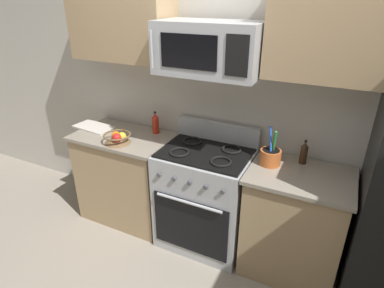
{
  "coord_description": "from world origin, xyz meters",
  "views": [
    {
      "loc": [
        0.94,
        -1.58,
        2.12
      ],
      "look_at": [
        -0.07,
        0.48,
        1.03
      ],
      "focal_mm": 29.94,
      "sensor_mm": 36.0,
      "label": 1
    }
  ],
  "objects": [
    {
      "name": "wall_back",
      "position": [
        0.0,
        0.95,
        1.3
      ],
      "size": [
        8.0,
        0.1,
        2.6
      ],
      "primitive_type": "cube",
      "color": "beige",
      "rests_on": "ground"
    },
    {
      "name": "cutting_board",
      "position": [
        -1.21,
        0.61,
        0.92
      ],
      "size": [
        0.42,
        0.26,
        0.02
      ],
      "primitive_type": "cube",
      "rotation": [
        0.0,
        0.0,
        -0.11
      ],
      "color": "silver",
      "rests_on": "counter_left"
    },
    {
      "name": "bottle_soy",
      "position": [
        0.75,
        0.78,
        1.0
      ],
      "size": [
        0.06,
        0.06,
        0.19
      ],
      "color": "#382314",
      "rests_on": "counter_right"
    },
    {
      "name": "upper_cabinets_right",
      "position": [
        0.77,
        0.73,
        1.91
      ],
      "size": [
        0.75,
        0.34,
        0.65
      ],
      "color": "tan"
    },
    {
      "name": "counter_left",
      "position": [
        -0.85,
        0.59,
        0.46
      ],
      "size": [
        0.92,
        0.58,
        0.91
      ],
      "color": "tan",
      "rests_on": "ground"
    },
    {
      "name": "counter_right",
      "position": [
        0.77,
        0.59,
        0.46
      ],
      "size": [
        0.76,
        0.58,
        0.91
      ],
      "color": "tan",
      "rests_on": "ground"
    },
    {
      "name": "utensil_crock",
      "position": [
        0.52,
        0.65,
        0.98
      ],
      "size": [
        0.16,
        0.16,
        0.31
      ],
      "color": "#D1662D",
      "rests_on": "counter_right"
    },
    {
      "name": "upper_cabinets_left",
      "position": [
        -0.85,
        0.73,
        1.91
      ],
      "size": [
        0.91,
        0.34,
        0.65
      ],
      "color": "tan"
    },
    {
      "name": "ground_plane",
      "position": [
        0.0,
        0.0,
        0.0
      ],
      "size": [
        16.0,
        16.0,
        0.0
      ],
      "primitive_type": "plane",
      "color": "gray"
    },
    {
      "name": "microwave",
      "position": [
        -0.0,
        0.62,
        1.75
      ],
      "size": [
        0.77,
        0.44,
        0.38
      ],
      "color": "#B2B5BA"
    },
    {
      "name": "fruit_basket",
      "position": [
        -0.78,
        0.43,
        0.96
      ],
      "size": [
        0.24,
        0.24,
        0.11
      ],
      "color": "brown",
      "rests_on": "counter_left"
    },
    {
      "name": "bottle_hot_sauce",
      "position": [
        -0.6,
        0.78,
        1.01
      ],
      "size": [
        0.06,
        0.06,
        0.21
      ],
      "color": "red",
      "rests_on": "counter_left"
    },
    {
      "name": "range_oven",
      "position": [
        -0.0,
        0.6,
        0.47
      ],
      "size": [
        0.76,
        0.62,
        1.09
      ],
      "color": "#B2B5BA",
      "rests_on": "ground"
    }
  ]
}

